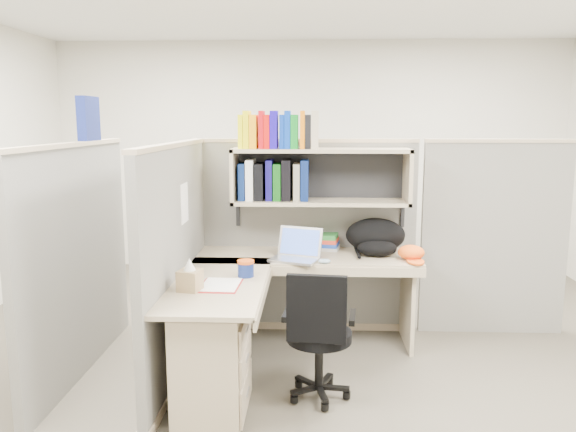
{
  "coord_description": "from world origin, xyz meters",
  "views": [
    {
      "loc": [
        0.03,
        -3.73,
        1.77
      ],
      "look_at": [
        -0.14,
        0.25,
        1.1
      ],
      "focal_mm": 35.0,
      "sensor_mm": 36.0,
      "label": 1
    }
  ],
  "objects_px": {
    "laptop": "(295,245)",
    "snack_canister": "(246,268)",
    "task_chair": "(318,355)",
    "desk": "(243,329)",
    "backpack": "(376,237)"
  },
  "relations": [
    {
      "from": "laptop",
      "to": "snack_canister",
      "type": "bearing_deg",
      "value": -105.89
    },
    {
      "from": "snack_canister",
      "to": "task_chair",
      "type": "bearing_deg",
      "value": -32.39
    },
    {
      "from": "desk",
      "to": "task_chair",
      "type": "xyz_separation_m",
      "value": [
        0.49,
        -0.09,
        -0.13
      ]
    },
    {
      "from": "laptop",
      "to": "task_chair",
      "type": "xyz_separation_m",
      "value": [
        0.18,
        -0.76,
        -0.55
      ]
    },
    {
      "from": "desk",
      "to": "backpack",
      "type": "height_order",
      "value": "backpack"
    },
    {
      "from": "desk",
      "to": "backpack",
      "type": "relative_size",
      "value": 3.69
    },
    {
      "from": "task_chair",
      "to": "backpack",
      "type": "bearing_deg",
      "value": 65.38
    },
    {
      "from": "laptop",
      "to": "task_chair",
      "type": "bearing_deg",
      "value": -57.54
    },
    {
      "from": "desk",
      "to": "task_chair",
      "type": "height_order",
      "value": "task_chair"
    },
    {
      "from": "laptop",
      "to": "snack_canister",
      "type": "distance_m",
      "value": 0.55
    },
    {
      "from": "task_chair",
      "to": "desk",
      "type": "bearing_deg",
      "value": 169.49
    },
    {
      "from": "backpack",
      "to": "task_chair",
      "type": "relative_size",
      "value": 0.54
    },
    {
      "from": "snack_canister",
      "to": "laptop",
      "type": "bearing_deg",
      "value": 54.68
    },
    {
      "from": "backpack",
      "to": "snack_canister",
      "type": "xyz_separation_m",
      "value": [
        -0.96,
        -0.7,
        -0.08
      ]
    },
    {
      "from": "laptop",
      "to": "backpack",
      "type": "bearing_deg",
      "value": 40.74
    }
  ]
}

